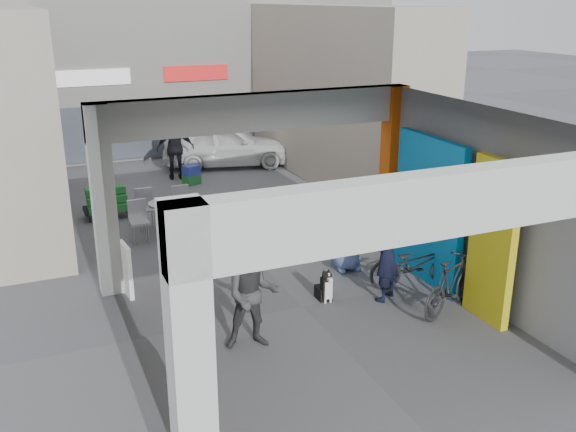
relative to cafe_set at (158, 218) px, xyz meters
name	(u,v)px	position (x,y,z in m)	size (l,w,h in m)	color
ground	(302,307)	(1.51, -4.80, -0.34)	(90.00, 90.00, 0.00)	#55555A
arcade_canopy	(356,191)	(2.05, -5.62, 1.96)	(6.40, 6.45, 6.40)	silver
far_building	(137,34)	(1.51, 9.19, 3.65)	(18.00, 4.08, 8.00)	white
plaza_bldg_left	(4,116)	(-2.99, 2.70, 2.16)	(2.00, 9.00, 5.00)	#A89B8B
plaza_bldg_right	(337,95)	(6.01, 2.70, 2.16)	(2.00, 9.00, 5.00)	#A89B8B
bollard_left	(173,252)	(-0.19, -2.35, 0.08)	(0.09, 0.09, 0.83)	gray
bollard_center	(255,240)	(1.51, -2.41, 0.08)	(0.09, 0.09, 0.84)	gray
bollard_right	(317,228)	(3.03, -2.24, 0.07)	(0.09, 0.09, 0.83)	gray
advert_board_near	(186,396)	(-1.23, -7.36, 0.17)	(0.19, 0.56, 1.00)	silver
advert_board_far	(127,269)	(-1.23, -3.09, 0.17)	(0.15, 0.56, 1.00)	silver
cafe_set	(158,218)	(0.00, 0.00, 0.00)	(1.58, 1.28, 0.96)	#ACACB1
produce_stand	(107,206)	(-0.92, 1.54, -0.04)	(1.15, 0.62, 0.76)	black
crate_stack	(191,175)	(1.78, 3.68, -0.06)	(0.54, 0.48, 0.56)	#1B5F22
border_collie	(325,288)	(2.00, -4.73, -0.09)	(0.23, 0.45, 0.63)	black
man_with_dog	(387,255)	(3.03, -5.10, 0.53)	(0.63, 0.41, 1.73)	black
man_back_turned	(253,295)	(0.26, -5.72, 0.55)	(0.86, 0.67, 1.77)	#3C3C3E
man_elderly	(348,228)	(3.03, -3.63, 0.54)	(0.86, 0.56, 1.76)	#556CA5
man_crates	(175,148)	(1.52, 4.40, 0.60)	(1.10, 0.46, 1.88)	black
bicycle_front	(416,264)	(3.81, -4.88, 0.13)	(0.62, 1.78, 0.94)	black
bicycle_rear	(451,285)	(3.81, -5.95, 0.17)	(0.48, 1.68, 1.01)	black
white_van	(227,145)	(3.40, 5.31, 0.36)	(1.64, 4.08, 1.39)	silver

